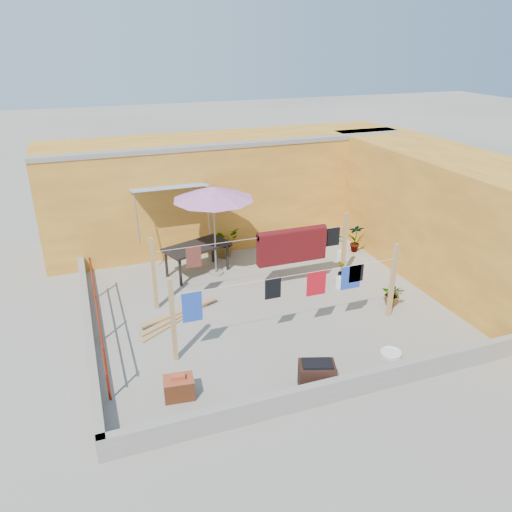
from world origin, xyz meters
The scene contains 21 objects.
ground centered at (0.00, 0.00, 0.00)m, with size 80.00×80.00×0.00m, color #9E998E.
wall_back centered at (0.50, 4.69, 1.61)m, with size 11.00×3.27×3.21m.
wall_right centered at (5.20, 0.00, 1.60)m, with size 2.40×9.00×3.20m, color gold.
parapet_front centered at (0.00, -3.58, 0.22)m, with size 8.30×0.16×0.44m, color gray.
parapet_left centered at (-4.08, 0.00, 0.22)m, with size 0.16×7.30×0.44m, color gray.
red_railing centered at (-3.85, -0.20, 0.72)m, with size 0.05×4.20×1.10m.
clothesline_rig centered at (0.79, 0.53, 1.07)m, with size 5.09×2.35×1.80m.
patio_umbrella centered at (-0.66, 2.11, 2.27)m, with size 2.54×2.54×2.53m.
outdoor_table centered at (-1.11, 2.33, 0.74)m, with size 1.93×1.41×0.81m.
brick_stack centered at (-2.67, -2.54, 0.20)m, with size 0.58×0.45×0.47m.
lumber_pile centered at (-2.14, 0.12, 0.07)m, with size 2.02×1.28×0.13m.
brazier centered at (-0.26, -3.20, 0.29)m, with size 0.76×0.62×0.59m.
white_basin centered at (1.65, -2.75, 0.04)m, with size 0.44×0.44×0.08m.
water_jug_a centered at (2.12, 0.25, 0.14)m, with size 0.21×0.21×0.32m.
water_jug_b centered at (2.98, 1.80, 0.13)m, with size 0.19×0.19×0.30m.
green_hose centered at (3.70, 3.20, 0.03)m, with size 0.49×0.49×0.07m.
plant_back_a centered at (-0.07, 3.20, 0.43)m, with size 0.78×0.68×0.87m, color #25611B.
plant_back_b centered at (2.45, 2.23, 0.30)m, with size 0.34×0.34×0.60m, color #25611B.
plant_right_a centered at (3.70, 2.18, 0.44)m, with size 0.47×0.32×0.89m, color #25611B.
plant_right_b centered at (2.29, 0.38, 0.34)m, with size 0.38×0.31×0.69m, color #25611B.
plant_right_c centered at (2.87, -1.00, 0.29)m, with size 0.53×0.46×0.59m, color #25611B.
Camera 1 is at (-3.85, -9.78, 5.95)m, focal length 35.00 mm.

